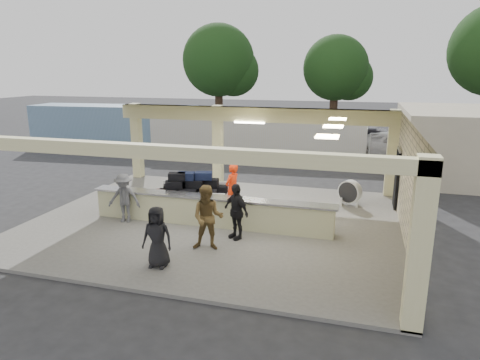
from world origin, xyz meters
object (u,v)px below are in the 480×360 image
(car_white_a, at_px, (402,147))
(baggage_handler, at_px, (232,189))
(passenger_a, at_px, (208,218))
(passenger_d, at_px, (157,237))
(car_dark, at_px, (377,141))
(passenger_c, at_px, (124,198))
(container_white, at_px, (257,133))
(drum_fan, at_px, (350,192))
(passenger_b, at_px, (236,211))
(baggage_counter, at_px, (210,211))
(container_blue, at_px, (114,127))
(luggage_cart, at_px, (191,190))

(car_white_a, bearing_deg, baggage_handler, 159.99)
(passenger_a, height_order, passenger_d, passenger_a)
(car_dark, bearing_deg, passenger_a, 167.62)
(passenger_c, bearing_deg, container_white, 73.35)
(drum_fan, relative_size, car_white_a, 0.17)
(passenger_a, xyz_separation_m, car_white_a, (6.20, 14.91, -0.24))
(baggage_handler, relative_size, passenger_c, 1.09)
(passenger_b, bearing_deg, car_white_a, 100.52)
(baggage_handler, bearing_deg, passenger_c, -41.23)
(passenger_b, xyz_separation_m, car_white_a, (5.68, 13.92, -0.15))
(baggage_handler, distance_m, passenger_c, 3.67)
(baggage_counter, relative_size, passenger_a, 4.41)
(passenger_a, distance_m, car_white_a, 16.15)
(baggage_handler, xyz_separation_m, passenger_d, (-0.61, -4.54, -0.10))
(container_white, height_order, container_blue, container_blue)
(container_blue, bearing_deg, baggage_counter, -51.55)
(drum_fan, height_order, car_dark, car_dark)
(container_blue, bearing_deg, car_dark, 5.33)
(baggage_handler, relative_size, car_dark, 0.38)
(passenger_b, bearing_deg, baggage_handler, 142.55)
(baggage_counter, height_order, passenger_b, passenger_b)
(passenger_a, height_order, container_white, container_white)
(car_white_a, relative_size, container_white, 0.44)
(drum_fan, xyz_separation_m, passenger_a, (-3.69, -5.26, 0.42))
(car_white_a, distance_m, container_blue, 17.89)
(car_white_a, bearing_deg, luggage_cart, 155.55)
(passenger_d, relative_size, container_blue, 0.15)
(passenger_a, distance_m, passenger_b, 1.12)
(passenger_c, distance_m, car_dark, 17.42)
(baggage_counter, bearing_deg, luggage_cart, 136.25)
(baggage_counter, distance_m, drum_fan, 5.50)
(passenger_c, relative_size, car_white_a, 0.30)
(passenger_c, relative_size, car_dark, 0.35)
(baggage_counter, relative_size, baggage_handler, 4.56)
(baggage_counter, relative_size, drum_fan, 8.52)
(drum_fan, distance_m, car_white_a, 9.98)
(luggage_cart, bearing_deg, drum_fan, 12.87)
(passenger_a, height_order, car_dark, passenger_a)
(luggage_cart, bearing_deg, car_dark, 53.23)
(car_dark, distance_m, container_white, 7.45)
(luggage_cart, xyz_separation_m, passenger_b, (2.21, -1.87, 0.03))
(luggage_cart, distance_m, passenger_a, 3.32)
(container_white, relative_size, container_blue, 1.16)
(passenger_d, relative_size, car_dark, 0.34)
(car_dark, bearing_deg, drum_fan, 177.94)
(passenger_c, xyz_separation_m, passenger_d, (2.58, -2.74, -0.02))
(passenger_d, bearing_deg, car_white_a, 62.15)
(container_white, bearing_deg, container_blue, 176.92)
(passenger_b, height_order, passenger_c, passenger_b)
(container_white, bearing_deg, car_white_a, 1.22)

